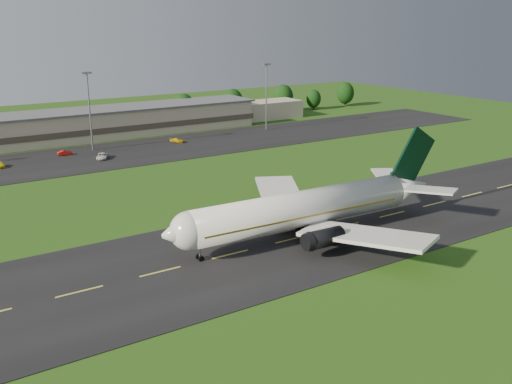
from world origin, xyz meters
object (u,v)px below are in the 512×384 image
airliner (306,209)px  terminal (79,126)px  service_vehicle_b (65,153)px  light_mast_east (266,89)px  service_vehicle_c (102,156)px  service_vehicle_a (0,165)px  light_mast_centre (89,102)px  service_vehicle_d (177,140)px

airliner → terminal: size_ratio=0.35×
airliner → service_vehicle_b: (-16.51, 77.90, -3.96)m
light_mast_east → service_vehicle_c: bearing=-168.9°
light_mast_east → service_vehicle_a: size_ratio=5.47×
light_mast_east → terminal: bearing=163.2°
light_mast_centre → service_vehicle_c: (-1.14, -11.06, -11.94)m
terminal → service_vehicle_b: terminal is taller
airliner → service_vehicle_a: size_ratio=13.78×
terminal → service_vehicle_b: bearing=-116.7°
airliner → light_mast_east: size_ratio=2.52×
light_mast_centre → service_vehicle_d: (22.88, -3.27, -12.04)m
service_vehicle_a → service_vehicle_d: service_vehicle_a is taller
airliner → service_vehicle_c: size_ratio=10.14×
terminal → service_vehicle_d: bearing=-42.2°
light_mast_centre → light_mast_east: 55.00m
service_vehicle_b → airliner: bearing=-163.2°
service_vehicle_a → service_vehicle_c: size_ratio=0.74×
light_mast_centre → service_vehicle_a: bearing=-164.5°
light_mast_east → light_mast_centre: bearing=180.0°
light_mast_east → service_vehicle_d: (-32.12, -3.27, -12.04)m
service_vehicle_a → service_vehicle_b: bearing=12.0°
light_mast_centre → service_vehicle_b: size_ratio=5.61×
airliner → terminal: 96.49m
light_mast_centre → service_vehicle_a: size_ratio=5.47×
light_mast_east → service_vehicle_b: 63.99m
service_vehicle_b → service_vehicle_d: (30.69, -1.14, -0.00)m
service_vehicle_a → service_vehicle_d: 46.81m
light_mast_east → service_vehicle_c: light_mast_east is taller
terminal → service_vehicle_a: (-25.21, -22.77, -3.26)m
service_vehicle_d → airliner: bearing=-144.1°
terminal → light_mast_east: 56.67m
airliner → light_mast_centre: 80.91m
terminal → service_vehicle_d: size_ratio=35.34×
service_vehicle_a → service_vehicle_d: size_ratio=0.91×
airliner → service_vehicle_c: airliner is taller
light_mast_centre → service_vehicle_b: (-7.81, -2.14, -12.04)m
terminal → light_mast_east: bearing=-16.8°
service_vehicle_b → light_mast_centre: bearing=-69.9°
terminal → service_vehicle_d: (21.48, -19.45, -3.30)m
light_mast_centre → service_vehicle_c: light_mast_centre is taller
light_mast_east → airliner: bearing=-120.0°
terminal → service_vehicle_b: (-9.21, -18.32, -3.29)m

